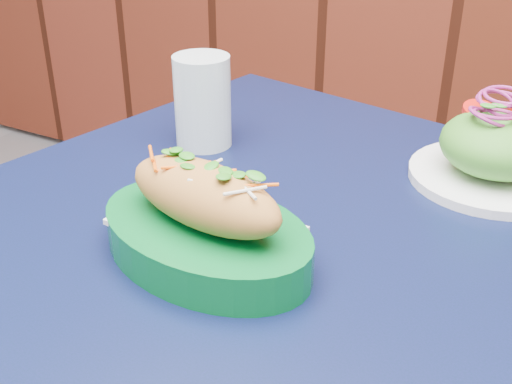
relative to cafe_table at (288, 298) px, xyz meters
The scene contains 4 objects.
cafe_table is the anchor object (origin of this frame).
banh_mi_basket 0.16m from the cafe_table, 123.62° to the right, with size 0.27×0.20×0.11m.
salad_plate 0.32m from the cafe_table, 55.00° to the left, with size 0.20×0.20×0.12m.
water_glass 0.31m from the cafe_table, 143.55° to the left, with size 0.08×0.08×0.13m, color silver.
Camera 1 is at (0.37, 1.16, 1.12)m, focal length 45.00 mm.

